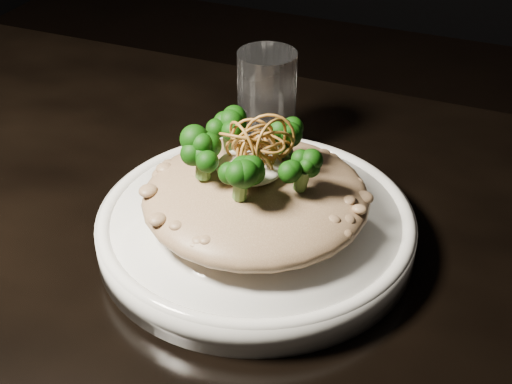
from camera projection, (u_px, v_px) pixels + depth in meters
table at (202, 337)px, 0.67m from camera, size 1.10×0.80×0.75m
plate at (256, 228)px, 0.65m from camera, size 0.29×0.29×0.03m
risotto at (256, 197)px, 0.62m from camera, size 0.20×0.20×0.04m
broccoli at (252, 150)px, 0.61m from camera, size 0.12×0.12×0.04m
cheese at (250, 167)px, 0.61m from camera, size 0.06×0.06×0.02m
shallots at (260, 140)px, 0.60m from camera, size 0.05×0.05×0.03m
drinking_glass at (267, 101)px, 0.76m from camera, size 0.06×0.06×0.11m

